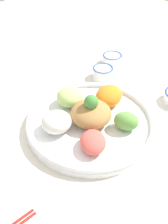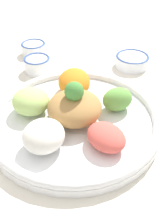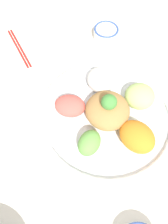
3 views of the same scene
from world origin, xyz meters
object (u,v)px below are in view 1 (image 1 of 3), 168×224
Objects in this scene: salad_platter at (90,119)px; sauce_bowl_red at (112,58)px; rice_bowl_plain at (103,72)px; serving_spoon_extra at (57,56)px.

sauce_bowl_red is (0.20, -0.34, -0.01)m from salad_platter.
salad_platter is 4.93× the size of rice_bowl_plain.
rice_bowl_plain is 0.25m from serving_spoon_extra.
salad_platter is 0.28m from rice_bowl_plain.
salad_platter is 4.82× the size of sauce_bowl_red.
serving_spoon_extra is (0.25, 0.02, -0.02)m from rice_bowl_plain.
salad_platter is at bearing -106.09° from serving_spoon_extra.
serving_spoon_extra is (0.21, 0.13, -0.02)m from sauce_bowl_red.
salad_platter reaches higher than rice_bowl_plain.
rice_bowl_plain is 0.61× the size of serving_spoon_extra.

